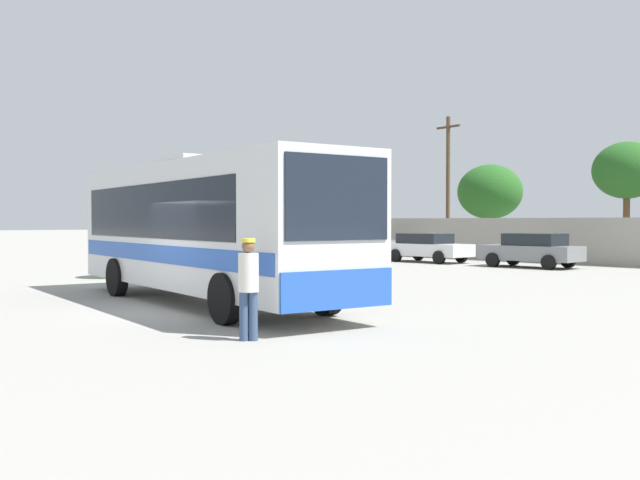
% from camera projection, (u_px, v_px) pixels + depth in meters
% --- Properties ---
extents(ground_plane, '(300.00, 300.00, 0.00)m').
position_uv_depth(ground_plane, '(447.00, 285.00, 22.85)').
color(ground_plane, gray).
extents(perimeter_wall, '(80.00, 0.30, 2.22)m').
position_uv_depth(perimeter_wall, '(638.00, 242.00, 31.76)').
color(perimeter_wall, '#9E998C').
rests_on(perimeter_wall, ground_plane).
extents(coach_bus_silver_blue, '(11.53, 3.95, 3.70)m').
position_uv_depth(coach_bus_silver_blue, '(204.00, 225.00, 17.84)').
color(coach_bus_silver_blue, silver).
rests_on(coach_bus_silver_blue, ground_plane).
extents(attendant_by_bus_door, '(0.49, 0.49, 1.77)m').
position_uv_depth(attendant_by_bus_door, '(248.00, 282.00, 12.27)').
color(attendant_by_bus_door, '#33476B').
rests_on(attendant_by_bus_door, ground_plane).
extents(vendor_umbrella_near_gate_green, '(2.18, 2.18, 1.96)m').
position_uv_depth(vendor_umbrella_near_gate_green, '(127.00, 233.00, 26.06)').
color(vendor_umbrella_near_gate_green, gray).
rests_on(vendor_umbrella_near_gate_green, ground_plane).
extents(parked_car_leftmost_grey, '(4.21, 2.09, 1.55)m').
position_uv_depth(parked_car_leftmost_grey, '(362.00, 243.00, 40.43)').
color(parked_car_leftmost_grey, slate).
rests_on(parked_car_leftmost_grey, ground_plane).
extents(parked_car_second_white, '(4.45, 2.03, 1.44)m').
position_uv_depth(parked_car_second_white, '(427.00, 247.00, 35.77)').
color(parked_car_second_white, silver).
rests_on(parked_car_second_white, ground_plane).
extents(parked_car_third_grey, '(4.45, 2.16, 1.52)m').
position_uv_depth(parked_car_third_grey, '(531.00, 250.00, 31.62)').
color(parked_car_third_grey, slate).
rests_on(parked_car_third_grey, ground_plane).
extents(utility_pole_near, '(1.80, 0.32, 8.18)m').
position_uv_depth(utility_pole_near, '(448.00, 183.00, 41.79)').
color(utility_pole_near, '#4C3823').
rests_on(utility_pole_near, ground_plane).
extents(roadside_tree_left, '(4.02, 4.02, 5.60)m').
position_uv_depth(roadside_tree_left, '(490.00, 192.00, 44.59)').
color(roadside_tree_left, brown).
rests_on(roadside_tree_left, ground_plane).
extents(roadside_tree_midleft, '(3.31, 3.31, 5.97)m').
position_uv_depth(roadside_tree_midleft, '(627.00, 171.00, 35.13)').
color(roadside_tree_midleft, brown).
rests_on(roadside_tree_midleft, ground_plane).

